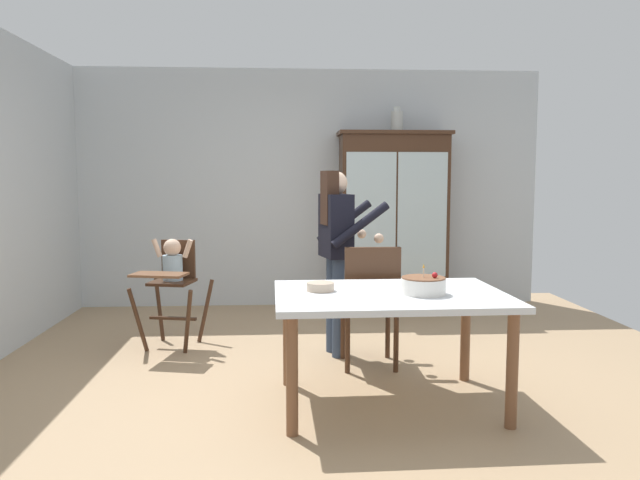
# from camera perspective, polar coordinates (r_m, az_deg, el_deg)

# --- Properties ---
(ground_plane) EXTENTS (6.24, 6.24, 0.00)m
(ground_plane) POSITION_cam_1_polar(r_m,az_deg,el_deg) (4.63, 0.41, -12.67)
(ground_plane) COLOR tan
(wall_back) EXTENTS (5.32, 0.06, 2.70)m
(wall_back) POSITION_cam_1_polar(r_m,az_deg,el_deg) (7.02, -1.07, 4.84)
(wall_back) COLOR silver
(wall_back) RESTS_ON ground_plane
(china_cabinet) EXTENTS (1.25, 0.48, 1.99)m
(china_cabinet) POSITION_cam_1_polar(r_m,az_deg,el_deg) (6.88, 6.87, 1.86)
(china_cabinet) COLOR #422819
(china_cabinet) RESTS_ON ground_plane
(ceramic_vase) EXTENTS (0.13, 0.13, 0.27)m
(ceramic_vase) POSITION_cam_1_polar(r_m,az_deg,el_deg) (6.90, 7.24, 11.06)
(ceramic_vase) COLOR #B2B7B2
(ceramic_vase) RESTS_ON china_cabinet
(high_chair_with_toddler) EXTENTS (0.68, 0.77, 0.95)m
(high_chair_with_toddler) POSITION_cam_1_polar(r_m,az_deg,el_deg) (5.42, -13.72, -3.00)
(high_chair_with_toddler) COLOR #422819
(high_chair_with_toddler) RESTS_ON ground_plane
(adult_person) EXTENTS (0.58, 0.57, 1.53)m
(adult_person) POSITION_cam_1_polar(r_m,az_deg,el_deg) (5.00, 1.58, 0.07)
(adult_person) COLOR #33425B
(adult_person) RESTS_ON ground_plane
(dining_table) EXTENTS (1.49, 1.07, 0.74)m
(dining_table) POSITION_cam_1_polar(r_m,az_deg,el_deg) (3.94, 6.58, -6.17)
(dining_table) COLOR silver
(dining_table) RESTS_ON ground_plane
(birthday_cake) EXTENTS (0.28, 0.28, 0.19)m
(birthday_cake) POSITION_cam_1_polar(r_m,az_deg,el_deg) (3.90, 9.69, -4.23)
(birthday_cake) COLOR white
(birthday_cake) RESTS_ON dining_table
(serving_bowl) EXTENTS (0.18, 0.18, 0.05)m
(serving_bowl) POSITION_cam_1_polar(r_m,az_deg,el_deg) (3.95, 0.03, -4.41)
(serving_bowl) COLOR #C6AD93
(serving_bowl) RESTS_ON dining_table
(dining_chair_far_side) EXTENTS (0.44, 0.44, 0.96)m
(dining_chair_far_side) POSITION_cam_1_polar(r_m,az_deg,el_deg) (4.67, 4.78, -5.47)
(dining_chair_far_side) COLOR #422819
(dining_chair_far_side) RESTS_ON ground_plane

